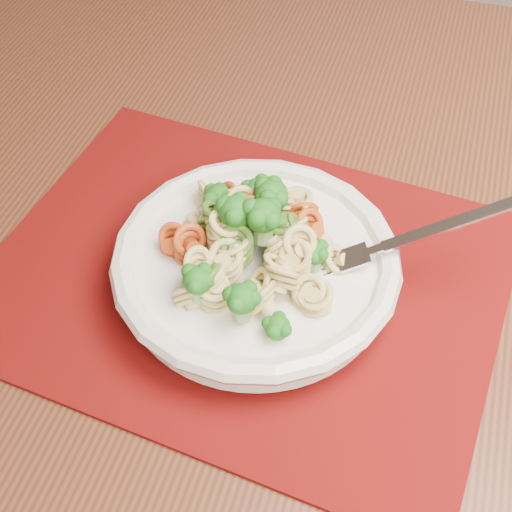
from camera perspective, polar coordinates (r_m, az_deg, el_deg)
The scene contains 5 objects.
dining_table at distance 0.79m, azimuth -0.24°, elevation 0.19°, with size 1.45×1.10×0.74m.
placemat at distance 0.62m, azimuth -0.94°, elevation -1.63°, with size 0.44×0.34×0.00m, color #5A0B03.
pasta_bowl at distance 0.59m, azimuth 0.00°, elevation -0.74°, with size 0.24×0.24×0.05m.
pasta_broccoli_heap at distance 0.58m, azimuth 0.00°, elevation 0.39°, with size 0.21×0.21×0.06m, color tan, non-canonical shape.
fork at distance 0.58m, azimuth 7.79°, elevation -0.10°, with size 0.19×0.02×0.01m, color silver, non-canonical shape.
Camera 1 is at (-0.45, 0.03, 1.22)m, focal length 50.00 mm.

